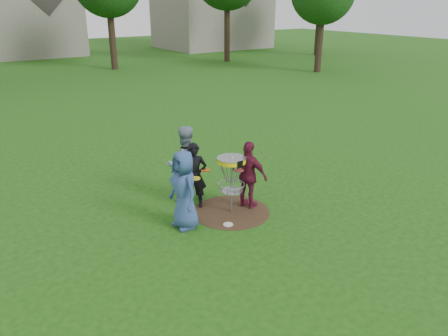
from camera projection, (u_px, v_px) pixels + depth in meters
ground at (231, 212)px, 10.17m from camera, size 100.00×100.00×0.00m
dirt_patch at (231, 212)px, 10.17m from camera, size 1.80×1.80×0.01m
player_blue at (184, 190)px, 9.22m from camera, size 0.57×0.86×1.74m
player_black at (195, 176)px, 10.18m from camera, size 0.68×0.64×1.57m
player_grey at (185, 164)px, 10.46m from camera, size 0.96×0.77×1.89m
player_maroon at (249, 175)px, 10.13m from camera, size 0.73×1.03×1.63m
disc_on_grass at (228, 225)px, 9.57m from camera, size 0.22×0.22×0.02m
disc_golf_basket at (231, 171)px, 9.80m from camera, size 0.66×0.67×1.38m
held_discs at (208, 169)px, 9.87m from camera, size 1.38×1.15×0.21m
house_row at (53, 6)px, 36.71m from camera, size 44.50×10.65×11.62m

